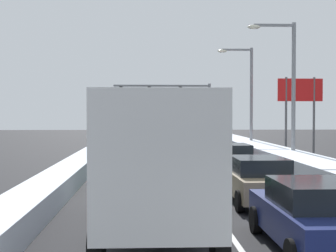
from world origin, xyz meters
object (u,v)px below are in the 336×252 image
Objects in this scene: sedan_navy_right_lane_nearest at (314,215)px; box_truck_center_lane_nearest at (156,158)px; sedan_maroon_center_lane_fifth at (148,141)px; suv_green_center_lane_second at (155,162)px; sedan_silver_center_lane_third at (149,155)px; street_lamp_right_mid at (246,90)px; suv_black_center_lane_fourth at (149,143)px; sedan_red_right_lane_fourth at (212,150)px; sedan_tan_right_lane_second at (258,180)px; sedan_charcoal_right_lane_fifth at (200,144)px; roadside_sign_right at (300,98)px; street_lamp_right_near at (287,80)px; sedan_gray_right_lane_third at (231,160)px; traffic_light_gantry at (176,97)px.

box_truck_center_lane_nearest is at bearing 162.80° from sedan_navy_right_lane_nearest.
sedan_navy_right_lane_nearest is at bearing -83.22° from sedan_maroon_center_lane_fifth.
sedan_silver_center_lane_third is (-0.17, 6.44, -0.25)m from suv_green_center_lane_second.
sedan_navy_right_lane_nearest is 1.00× the size of sedan_silver_center_lane_third.
sedan_silver_center_lane_third is 0.58× the size of street_lamp_right_mid.
suv_black_center_lane_fourth is (-0.16, 12.72, 0.00)m from suv_green_center_lane_second.
box_truck_center_lane_nearest is at bearing -101.76° from sedan_red_right_lane_fourth.
suv_black_center_lane_fourth reaches higher than sedan_tan_right_lane_second.
sedan_charcoal_right_lane_fifth is 7.74m from roadside_sign_right.
roadside_sign_right is (3.21, 7.85, -0.72)m from street_lamp_right_near.
street_lamp_right_mid is 4.03m from roadside_sign_right.
box_truck_center_lane_nearest is at bearing -114.75° from roadside_sign_right.
sedan_gray_right_lane_third is (0.28, 6.92, 0.00)m from sedan_tan_right_lane_second.
street_lamp_right_mid is (7.32, -2.57, 3.94)m from sedan_maroon_center_lane_fifth.
sedan_red_right_lane_fourth is 1.00× the size of sedan_maroon_center_lane_fifth.
traffic_light_gantry is 20.80m from roadside_sign_right.
roadside_sign_right is at bearing 65.25° from box_truck_center_lane_nearest.
traffic_light_gantry reaches higher than roadside_sign_right.
box_truck_center_lane_nearest is (-3.73, -11.55, 1.14)m from sedan_gray_right_lane_third.
suv_black_center_lane_fourth is at bearing 90.11° from box_truck_center_lane_nearest.
roadside_sign_right reaches higher than sedan_navy_right_lane_nearest.
box_truck_center_lane_nearest is 20.83m from suv_black_center_lane_fourth.
box_truck_center_lane_nearest reaches higher than sedan_tan_right_lane_second.
suv_black_center_lane_fourth is at bearing -139.96° from sedan_charcoal_right_lane_fifth.
traffic_light_gantry is at bearing 91.36° from sedan_gray_right_lane_third.
sedan_charcoal_right_lane_fifth is 18.93m from traffic_light_gantry.
suv_green_center_lane_second is at bearing -125.02° from roadside_sign_right.
sedan_charcoal_right_lane_fifth is 0.82× the size of roadside_sign_right.
sedan_maroon_center_lane_fifth is at bearing 103.20° from sedan_gray_right_lane_third.
sedan_charcoal_right_lane_fifth is at bearing 90.14° from sedan_red_right_lane_fourth.
sedan_charcoal_right_lane_fifth is at bearing -87.87° from traffic_light_gantry.
street_lamp_right_mid is (7.29, 4.35, 3.69)m from suv_black_center_lane_fourth.
suv_green_center_lane_second is 12.72m from suv_black_center_lane_fourth.
traffic_light_gantry is 17.80m from street_lamp_right_mid.
sedan_charcoal_right_lane_fifth is (-0.02, 6.19, 0.00)m from sedan_red_right_lane_fourth.
sedan_charcoal_right_lane_fifth is at bearing 40.04° from suv_black_center_lane_fourth.
suv_black_center_lane_fourth is at bearing 140.69° from sedan_red_right_lane_fourth.
sedan_navy_right_lane_nearest is 0.82× the size of roadside_sign_right.
sedan_silver_center_lane_third is (-3.50, 9.90, 0.00)m from sedan_tan_right_lane_second.
sedan_navy_right_lane_nearest and sedan_charcoal_right_lane_fifth have the same top height.
sedan_red_right_lane_fourth is 1.00× the size of sedan_charcoal_right_lane_fifth.
suv_green_center_lane_second is 18.60m from roadside_sign_right.
roadside_sign_right reaches higher than sedan_silver_center_lane_third.
box_truck_center_lane_nearest is at bearing -98.74° from sedan_charcoal_right_lane_fifth.
street_lamp_right_mid reaches higher than sedan_navy_right_lane_nearest.
box_truck_center_lane_nearest is 0.91× the size of street_lamp_right_near.
sedan_tan_right_lane_second is 0.92× the size of suv_green_center_lane_second.
suv_green_center_lane_second is 0.46× the size of traffic_light_gantry.
sedan_maroon_center_lane_fifth is at bearing 121.10° from street_lamp_right_near.
sedan_red_right_lane_fourth is 0.92× the size of suv_green_center_lane_second.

